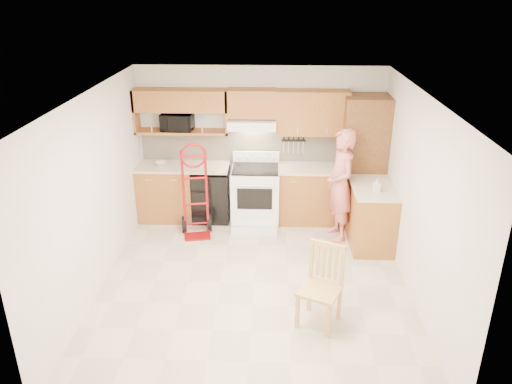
# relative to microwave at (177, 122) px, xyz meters

# --- Properties ---
(floor) EXTENTS (4.00, 4.50, 0.02)m
(floor) POSITION_rel_microwave_xyz_m (1.32, -2.08, -1.64)
(floor) COLOR beige
(floor) RESTS_ON ground
(ceiling) EXTENTS (4.00, 4.50, 0.02)m
(ceiling) POSITION_rel_microwave_xyz_m (1.32, -2.08, 0.88)
(ceiling) COLOR white
(ceiling) RESTS_ON ground
(wall_back) EXTENTS (4.00, 0.02, 2.50)m
(wall_back) POSITION_rel_microwave_xyz_m (1.32, 0.17, -0.38)
(wall_back) COLOR silver
(wall_back) RESTS_ON ground
(wall_front) EXTENTS (4.00, 0.02, 2.50)m
(wall_front) POSITION_rel_microwave_xyz_m (1.32, -4.34, -0.38)
(wall_front) COLOR silver
(wall_front) RESTS_ON ground
(wall_left) EXTENTS (0.02, 4.50, 2.50)m
(wall_left) POSITION_rel_microwave_xyz_m (-0.69, -2.08, -0.38)
(wall_left) COLOR silver
(wall_left) RESTS_ON ground
(wall_right) EXTENTS (0.02, 4.50, 2.50)m
(wall_right) POSITION_rel_microwave_xyz_m (3.33, -2.08, -0.38)
(wall_right) COLOR silver
(wall_right) RESTS_ON ground
(backsplash) EXTENTS (3.92, 0.03, 0.55)m
(backsplash) POSITION_rel_microwave_xyz_m (1.32, 0.15, -0.43)
(backsplash) COLOR beige
(backsplash) RESTS_ON wall_back
(lower_cab_left) EXTENTS (0.90, 0.60, 0.90)m
(lower_cab_left) POSITION_rel_microwave_xyz_m (-0.23, -0.14, -1.18)
(lower_cab_left) COLOR #AF6C25
(lower_cab_left) RESTS_ON ground
(dishwasher) EXTENTS (0.60, 0.60, 0.85)m
(dishwasher) POSITION_rel_microwave_xyz_m (0.52, -0.14, -1.20)
(dishwasher) COLOR black
(dishwasher) RESTS_ON ground
(lower_cab_right) EXTENTS (1.14, 0.60, 0.90)m
(lower_cab_right) POSITION_rel_microwave_xyz_m (2.15, -0.14, -1.18)
(lower_cab_right) COLOR #AF6C25
(lower_cab_right) RESTS_ON ground
(countertop_left) EXTENTS (1.50, 0.63, 0.04)m
(countertop_left) POSITION_rel_microwave_xyz_m (0.07, -0.13, -0.71)
(countertop_left) COLOR beige
(countertop_left) RESTS_ON lower_cab_left
(countertop_right) EXTENTS (1.14, 0.63, 0.04)m
(countertop_right) POSITION_rel_microwave_xyz_m (2.15, -0.13, -0.71)
(countertop_right) COLOR beige
(countertop_right) RESTS_ON lower_cab_right
(cab_return_right) EXTENTS (0.60, 1.00, 0.90)m
(cab_return_right) POSITION_rel_microwave_xyz_m (3.02, -0.94, -1.18)
(cab_return_right) COLOR #AF6C25
(cab_return_right) RESTS_ON ground
(countertop_return) EXTENTS (0.63, 1.00, 0.04)m
(countertop_return) POSITION_rel_microwave_xyz_m (3.02, -0.94, -0.71)
(countertop_return) COLOR beige
(countertop_return) RESTS_ON cab_return_right
(pantry_tall) EXTENTS (0.70, 0.60, 2.10)m
(pantry_tall) POSITION_rel_microwave_xyz_m (2.97, -0.14, -0.58)
(pantry_tall) COLOR brown
(pantry_tall) RESTS_ON ground
(upper_cab_left) EXTENTS (1.50, 0.33, 0.34)m
(upper_cab_left) POSITION_rel_microwave_xyz_m (0.07, 0.00, 0.35)
(upper_cab_left) COLOR #AF6C25
(upper_cab_left) RESTS_ON wall_back
(upper_shelf_mw) EXTENTS (1.50, 0.33, 0.04)m
(upper_shelf_mw) POSITION_rel_microwave_xyz_m (0.07, 0.00, -0.16)
(upper_shelf_mw) COLOR #AF6C25
(upper_shelf_mw) RESTS_ON wall_back
(upper_cab_center) EXTENTS (0.76, 0.33, 0.44)m
(upper_cab_center) POSITION_rel_microwave_xyz_m (1.20, 0.00, 0.31)
(upper_cab_center) COLOR #AF6C25
(upper_cab_center) RESTS_ON wall_back
(upper_cab_right) EXTENTS (1.14, 0.33, 0.70)m
(upper_cab_right) POSITION_rel_microwave_xyz_m (2.15, 0.00, 0.17)
(upper_cab_right) COLOR #AF6C25
(upper_cab_right) RESTS_ON wall_back
(range_hood) EXTENTS (0.76, 0.46, 0.14)m
(range_hood) POSITION_rel_microwave_xyz_m (1.20, -0.06, 0.00)
(range_hood) COLOR white
(range_hood) RESTS_ON wall_back
(knife_strip) EXTENTS (0.40, 0.05, 0.29)m
(knife_strip) POSITION_rel_microwave_xyz_m (1.87, 0.12, -0.39)
(knife_strip) COLOR black
(knife_strip) RESTS_ON backsplash
(microwave) EXTENTS (0.52, 0.37, 0.28)m
(microwave) POSITION_rel_microwave_xyz_m (0.00, 0.00, 0.00)
(microwave) COLOR black
(microwave) RESTS_ON upper_shelf_mw
(range) EXTENTS (0.77, 1.01, 1.13)m
(range) POSITION_rel_microwave_xyz_m (1.26, -0.31, -1.06)
(range) COLOR white
(range) RESTS_ON ground
(person) EXTENTS (0.54, 0.71, 1.74)m
(person) POSITION_rel_microwave_xyz_m (2.56, -0.74, -0.76)
(person) COLOR #D36E63
(person) RESTS_ON ground
(hand_truck) EXTENTS (0.61, 0.58, 1.35)m
(hand_truck) POSITION_rel_microwave_xyz_m (0.36, -0.74, -0.95)
(hand_truck) COLOR #990B0F
(hand_truck) RESTS_ON ground
(dining_chair) EXTENTS (0.60, 0.62, 0.97)m
(dining_chair) POSITION_rel_microwave_xyz_m (2.10, -2.90, -1.14)
(dining_chair) COLOR tan
(dining_chair) RESTS_ON ground
(soap_bottle) EXTENTS (0.09, 0.10, 0.20)m
(soap_bottle) POSITION_rel_microwave_xyz_m (3.02, -1.11, -0.59)
(soap_bottle) COLOR white
(soap_bottle) RESTS_ON countertop_return
(bowl) EXTENTS (0.25, 0.25, 0.05)m
(bowl) POSITION_rel_microwave_xyz_m (-0.28, -0.14, -0.66)
(bowl) COLOR white
(bowl) RESTS_ON countertop_left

